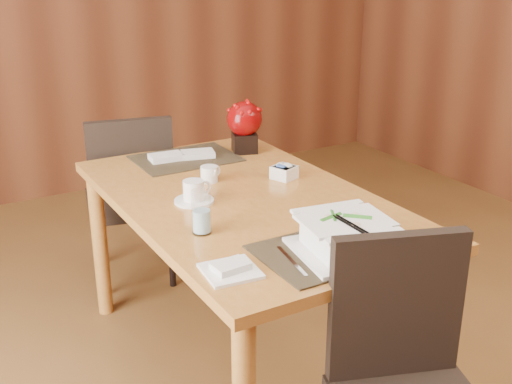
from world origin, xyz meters
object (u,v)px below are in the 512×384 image
dining_table (245,220)px  bread_plate (231,271)px  coffee_cup (194,193)px  water_glass (201,212)px  sugar_caddy (284,172)px  near_chair (407,376)px  berry_decor (244,123)px  far_chair (131,192)px  creamer_jug (209,174)px  soup_setting (344,237)px

dining_table → bread_plate: bearing=-123.1°
coffee_cup → water_glass: size_ratio=0.99×
water_glass → sugar_caddy: 0.62m
near_chair → bread_plate: bearing=151.5°
berry_decor → near_chair: size_ratio=0.27×
far_chair → dining_table: bearing=112.8°
sugar_caddy → coffee_cup: bearing=-172.8°
berry_decor → far_chair: size_ratio=0.27×
creamer_jug → near_chair: bearing=-105.4°
bread_plate → far_chair: 1.44m
dining_table → near_chair: bearing=-89.2°
soup_setting → coffee_cup: bearing=117.9°
water_glass → creamer_jug: (0.25, 0.44, -0.04)m
sugar_caddy → far_chair: (-0.40, 0.79, -0.27)m
berry_decor → soup_setting: bearing=-103.3°
coffee_cup → creamer_jug: coffee_cup is taller
water_glass → creamer_jug: bearing=61.0°
dining_table → bread_plate: 0.63m
near_chair → coffee_cup: bearing=122.0°
near_chair → far_chair: size_ratio=1.00×
far_chair → creamer_jug: bearing=112.7°
sugar_caddy → creamer_jug: bearing=157.1°
dining_table → water_glass: water_glass is taller
creamer_jug → far_chair: bearing=81.7°
soup_setting → sugar_caddy: 0.73m
soup_setting → coffee_cup: size_ratio=2.23×
sugar_caddy → far_chair: bearing=117.1°
soup_setting → creamer_jug: bearing=103.7°
coffee_cup → bread_plate: size_ratio=0.95×
near_chair → far_chair: 1.81m
soup_setting → creamer_jug: (-0.07, 0.81, -0.03)m
creamer_jug → sugar_caddy: (0.29, -0.12, -0.01)m
berry_decor → bread_plate: 1.21m
soup_setting → berry_decor: (0.26, 1.10, 0.08)m
berry_decor → near_chair: berry_decor is taller
creamer_jug → near_chair: size_ratio=0.10×
dining_table → far_chair: bearing=100.0°
coffee_cup → bread_plate: (-0.15, -0.57, -0.03)m
dining_table → water_glass: 0.40m
sugar_caddy → berry_decor: berry_decor is taller
bread_plate → near_chair: 0.58m
berry_decor → far_chair: bearing=139.7°
creamer_jug → near_chair: near_chair is taller
berry_decor → far_chair: berry_decor is taller
water_glass → creamer_jug: 0.51m
water_glass → coffee_cup: bearing=70.5°
soup_setting → dining_table: bearing=101.5°
dining_table → soup_setting: soup_setting is taller
coffee_cup → sugar_caddy: 0.44m
berry_decor → far_chair: (-0.44, 0.38, -0.38)m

